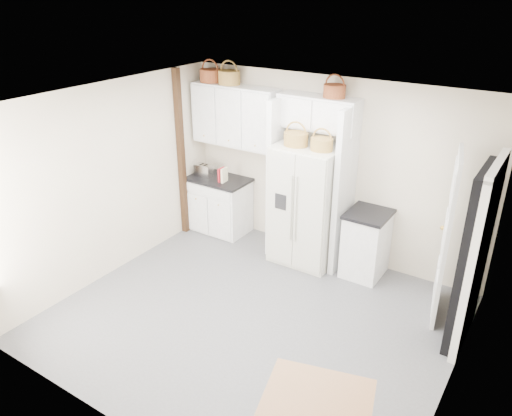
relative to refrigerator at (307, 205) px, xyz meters
The scene contains 25 objects.
floor 1.84m from the refrigerator, 84.69° to the right, with size 4.50×4.50×0.00m, color #4E4E4E.
ceiling 2.38m from the refrigerator, 84.69° to the right, with size 4.50×4.50×0.00m, color white.
wall_back 0.60m from the refrigerator, 68.79° to the left, with size 4.50×4.50×0.00m, color beige.
wall_left 2.68m from the refrigerator, 142.46° to the right, with size 4.00×4.00×0.00m, color beige.
wall_right 2.92m from the refrigerator, 33.91° to the right, with size 4.00×4.00×0.00m, color beige.
refrigerator is the anchor object (origin of this frame).
base_cab_left 1.67m from the refrigerator, behind, with size 0.93×0.58×0.86m, color silver.
base_cab_right 0.98m from the refrigerator, ahead, with size 0.51×0.61×0.89m, color silver.
counter_left 1.61m from the refrigerator, behind, with size 0.96×0.62×0.04m, color black.
counter_right 0.89m from the refrigerator, ahead, with size 0.55×0.65×0.04m, color black.
toaster 1.87m from the refrigerator, behind, with size 0.28×0.16×0.19m, color silver.
cookbook_red 1.50m from the refrigerator, behind, with size 0.03×0.15×0.22m, color red.
cookbook_cream 1.45m from the refrigerator, behind, with size 0.03×0.15×0.23m, color #F7EBBA.
basket_upper_a 2.41m from the refrigerator, behind, with size 0.33×0.33×0.19m, color maroon.
basket_upper_b 2.16m from the refrigerator, behind, with size 0.33×0.33×0.20m, color brown.
basket_bridge_b 1.60m from the refrigerator, 45.92° to the left, with size 0.29×0.29×0.17m, color maroon.
basket_fridge_a 0.97m from the refrigerator, 147.52° to the right, with size 0.33×0.33×0.18m, color brown.
basket_fridge_b 0.97m from the refrigerator, 24.24° to the right, with size 0.30×0.30×0.16m, color brown.
upper_cabinet 1.72m from the refrigerator, behind, with size 1.40×0.34×0.90m, color silver.
bridge_cabinet 1.28m from the refrigerator, 90.00° to the left, with size 1.12×0.34×0.45m, color silver.
fridge_panel_left 0.59m from the refrigerator, behind, with size 0.08×0.60×2.30m, color silver.
fridge_panel_right 0.59m from the refrigerator, ahead, with size 0.08×0.60×2.30m, color silver.
trim_post 2.11m from the refrigerator, behind, with size 0.09×0.09×2.60m, color black.
doorway_void 2.40m from the refrigerator, 14.87° to the right, with size 0.18×0.85×2.05m, color black.
door_slab 1.98m from the refrigerator, ahead, with size 0.80×0.04×2.05m, color white.
Camera 1 is at (2.73, -4.13, 3.72)m, focal length 35.00 mm.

